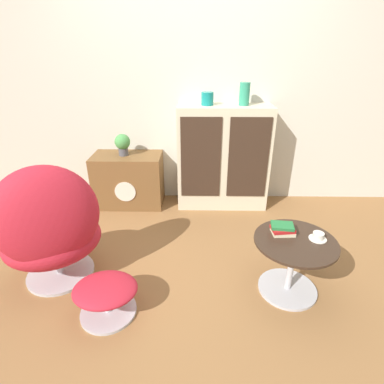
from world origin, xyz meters
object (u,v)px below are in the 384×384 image
Objects in this scene: sideboard at (223,158)px; vase_inner_left at (244,94)px; vase_leftmost at (207,99)px; teacup at (318,237)px; book_stack at (283,229)px; ottoman at (106,293)px; potted_plant at (123,143)px; egg_chair at (50,229)px; coffee_table at (292,261)px; tv_console at (129,180)px.

sideboard is 0.68m from vase_inner_left.
vase_leftmost is 1.07× the size of teacup.
ottoman is at bearing -164.97° from book_stack.
vase_inner_left reaches higher than teacup.
book_stack is at bearing -68.48° from vase_leftmost.
potted_plant is at bearing -179.08° from sideboard.
coffee_table is at bearing -2.77° from egg_chair.
coffee_table is 2.59× the size of vase_inner_left.
egg_chair is 1.73× the size of coffee_table.
potted_plant reaches higher than book_stack.
ottoman is (-0.86, -1.58, -0.38)m from sideboard.
book_stack is (0.14, -1.27, -0.73)m from vase_inner_left.
vase_leftmost is (1.13, 1.27, 0.70)m from egg_chair.
vase_leftmost is at bearing 178.76° from sideboard.
sideboard reaches higher than book_stack.
egg_chair is 8.20× the size of teacup.
ottoman is at bearing -123.28° from vase_inner_left.
ottoman is 1.67m from potted_plant.
egg_chair reaches higher than book_stack.
book_stack is at bearing -75.73° from sideboard.
potted_plant is at bearing 178.80° from tv_console.
vase_leftmost reaches higher than potted_plant.
vase_inner_left reaches higher than sideboard.
teacup is (1.60, -1.32, -0.25)m from potted_plant.
teacup is at bearing -39.45° from potted_plant.
vase_leftmost is (-0.18, 0.00, 0.61)m from sideboard.
vase_leftmost is 0.75× the size of book_stack.
tv_console is at bearing -178.99° from vase_inner_left.
potted_plant is (0.25, 1.25, 0.25)m from egg_chair.
sideboard reaches higher than egg_chair.
ottoman is 0.75× the size of coffee_table.
sideboard is 0.63m from vase_leftmost.
coffee_table is at bearing -73.76° from sideboard.
ottoman is (0.45, -0.32, -0.28)m from egg_chair.
vase_leftmost is (0.68, 1.59, 0.98)m from ottoman.
sideboard is 1.06m from tv_console.
vase_leftmost is 0.55× the size of potted_plant.
vase_leftmost is at bearing 111.52° from book_stack.
tv_console is 1.32× the size of coffee_table.
potted_plant is 1.87m from book_stack.
potted_plant is at bearing 97.00° from ottoman.
coffee_table reaches higher than ottoman.
sideboard is 1.14× the size of egg_chair.
egg_chair is 2.10m from vase_inner_left.
sideboard is 8.74× the size of vase_leftmost.
sideboard is 2.61× the size of ottoman.
tv_console is 0.76× the size of egg_chair.
egg_chair is 2.29× the size of ottoman.
teacup is (1.57, -1.31, 0.17)m from tv_console.
ottoman is at bearing -113.27° from vase_leftmost.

